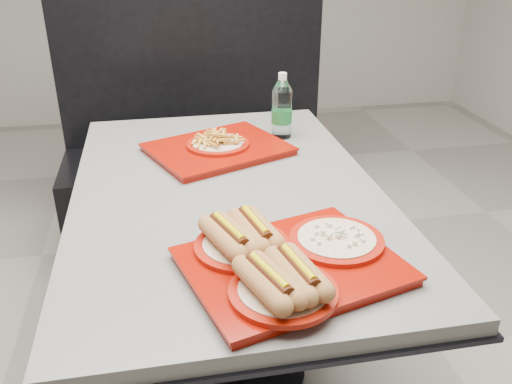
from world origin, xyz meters
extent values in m
plane|color=gray|center=(0.00, 0.00, 0.00)|extent=(6.00, 6.00, 0.00)
cylinder|color=black|center=(0.00, 0.00, 0.03)|extent=(0.52, 0.52, 0.05)
cylinder|color=black|center=(0.00, 0.00, 0.38)|extent=(0.11, 0.11, 0.66)
cube|color=black|center=(0.00, 0.00, 0.70)|extent=(0.92, 1.42, 0.01)
cube|color=slate|center=(0.00, 0.00, 0.73)|extent=(0.90, 1.40, 0.04)
cube|color=black|center=(0.00, 1.02, 0.23)|extent=(1.30, 0.55, 0.45)
cube|color=black|center=(0.00, 1.26, 0.80)|extent=(1.30, 0.10, 1.10)
cube|color=#840D03|center=(0.08, -0.46, 0.76)|extent=(0.53, 0.46, 0.02)
cube|color=#840D03|center=(0.08, -0.46, 0.77)|extent=(0.54, 0.47, 0.01)
cylinder|color=#931204|center=(0.04, -0.57, 0.78)|extent=(0.23, 0.23, 0.01)
cylinder|color=silver|center=(0.04, -0.57, 0.79)|extent=(0.19, 0.19, 0.01)
cylinder|color=#931204|center=(-0.02, -0.38, 0.78)|extent=(0.23, 0.23, 0.01)
cylinder|color=silver|center=(-0.02, -0.38, 0.79)|extent=(0.19, 0.19, 0.01)
cylinder|color=#931204|center=(0.21, -0.40, 0.78)|extent=(0.23, 0.23, 0.01)
cylinder|color=silver|center=(0.21, -0.40, 0.79)|extent=(0.19, 0.19, 0.01)
cube|color=#840D03|center=(0.01, 0.28, 0.76)|extent=(0.53, 0.47, 0.02)
cube|color=#840D03|center=(0.01, 0.28, 0.77)|extent=(0.54, 0.49, 0.01)
cylinder|color=#931204|center=(0.01, 0.28, 0.78)|extent=(0.21, 0.21, 0.01)
cylinder|color=silver|center=(0.01, 0.28, 0.79)|extent=(0.18, 0.18, 0.00)
cylinder|color=silver|center=(0.26, 0.40, 0.84)|extent=(0.07, 0.07, 0.17)
cylinder|color=#19662A|center=(0.26, 0.40, 0.83)|extent=(0.08, 0.08, 0.05)
cone|color=silver|center=(0.26, 0.40, 0.94)|extent=(0.07, 0.07, 0.04)
cylinder|color=silver|center=(0.26, 0.40, 0.98)|extent=(0.03, 0.03, 0.02)
camera|label=1|loc=(-0.19, -1.44, 1.45)|focal=38.00mm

